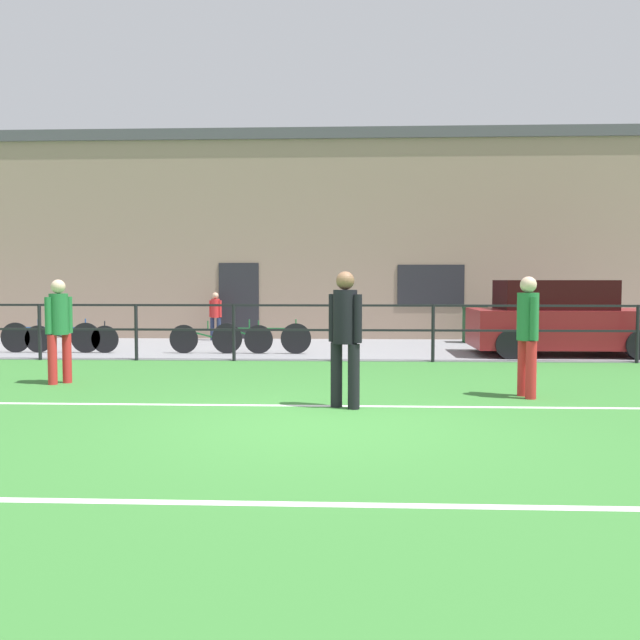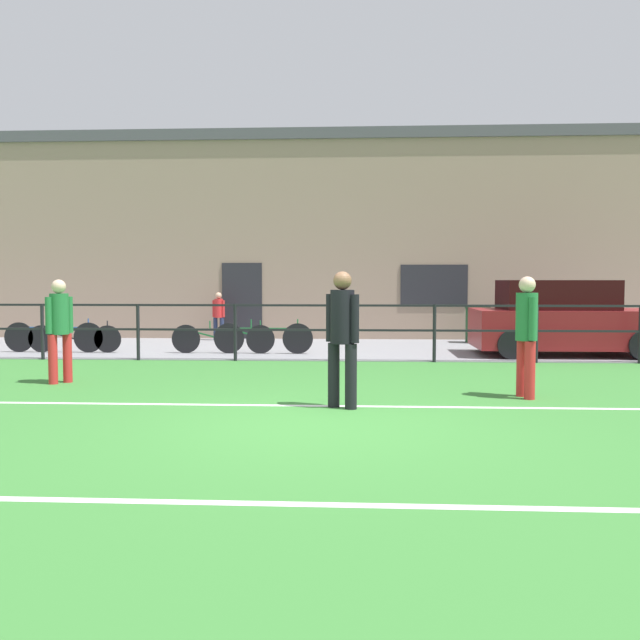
# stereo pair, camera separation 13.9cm
# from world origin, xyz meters

# --- Properties ---
(ground) EXTENTS (60.00, 44.00, 0.04)m
(ground) POSITION_xyz_m (0.00, 0.00, -0.02)
(ground) COLOR #387A33
(field_line_touchline) EXTENTS (36.00, 0.11, 0.00)m
(field_line_touchline) POSITION_xyz_m (0.00, 1.12, 0.00)
(field_line_touchline) COLOR white
(field_line_touchline) RESTS_ON ground
(field_line_hash) EXTENTS (36.00, 0.11, 0.00)m
(field_line_hash) POSITION_xyz_m (0.00, -2.81, 0.00)
(field_line_hash) COLOR white
(field_line_hash) RESTS_ON ground
(pavement_strip) EXTENTS (48.00, 5.00, 0.02)m
(pavement_strip) POSITION_xyz_m (0.00, 8.50, 0.01)
(pavement_strip) COLOR gray
(pavement_strip) RESTS_ON ground
(perimeter_fence) EXTENTS (36.07, 0.07, 1.15)m
(perimeter_fence) POSITION_xyz_m (0.00, 6.00, 0.75)
(perimeter_fence) COLOR black
(perimeter_fence) RESTS_ON ground
(clubhouse_facade) EXTENTS (28.00, 2.56, 5.74)m
(clubhouse_facade) POSITION_xyz_m (-0.00, 12.20, 2.88)
(clubhouse_facade) COLOR gray
(clubhouse_facade) RESTS_ON ground
(player_goalkeeper) EXTENTS (0.43, 0.31, 1.75)m
(player_goalkeeper) POSITION_xyz_m (0.29, 1.00, 0.99)
(player_goalkeeper) COLOR black
(player_goalkeeper) RESTS_ON ground
(player_striker) EXTENTS (0.32, 0.37, 1.65)m
(player_striker) POSITION_xyz_m (-4.24, 2.86, 0.93)
(player_striker) COLOR red
(player_striker) RESTS_ON ground
(player_winger) EXTENTS (0.30, 0.46, 1.69)m
(player_winger) POSITION_xyz_m (2.82, 1.90, 0.96)
(player_winger) COLOR red
(player_winger) RESTS_ON ground
(spectator_child) EXTENTS (0.35, 0.23, 1.28)m
(spectator_child) POSITION_xyz_m (-3.25, 10.44, 0.75)
(spectator_child) COLOR #232D4C
(spectator_child) RESTS_ON pavement_strip
(parked_car_red) EXTENTS (3.84, 1.91, 1.61)m
(parked_car_red) POSITION_xyz_m (4.87, 7.29, 0.78)
(parked_car_red) COLOR maroon
(parked_car_red) RESTS_ON pavement_strip
(bicycle_parked_0) EXTENTS (2.26, 0.04, 0.76)m
(bicycle_parked_0) POSITION_xyz_m (-6.32, 7.20, 0.37)
(bicycle_parked_0) COLOR black
(bicycle_parked_0) RESTS_ON pavement_strip
(bicycle_parked_1) EXTENTS (2.19, 0.04, 0.76)m
(bicycle_parked_1) POSITION_xyz_m (-1.60, 7.20, 0.37)
(bicycle_parked_1) COLOR black
(bicycle_parked_1) RESTS_ON pavement_strip
(bicycle_parked_3) EXTENTS (2.11, 0.04, 0.71)m
(bicycle_parked_3) POSITION_xyz_m (-5.84, 7.20, 0.34)
(bicycle_parked_3) COLOR black
(bicycle_parked_3) RESTS_ON pavement_strip
(bicycle_parked_4) EXTENTS (2.29, 0.04, 0.73)m
(bicycle_parked_4) POSITION_xyz_m (-2.50, 7.20, 0.35)
(bicycle_parked_4) COLOR black
(bicycle_parked_4) RESTS_ON pavement_strip
(trash_bin_0) EXTENTS (0.58, 0.49, 0.96)m
(trash_bin_0) POSITION_xyz_m (3.55, 10.08, 0.50)
(trash_bin_0) COLOR #194C28
(trash_bin_0) RESTS_ON pavement_strip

